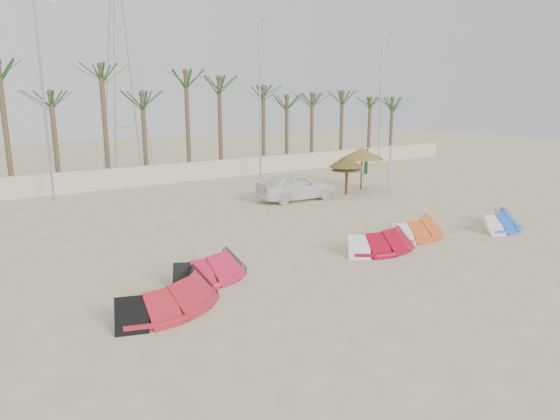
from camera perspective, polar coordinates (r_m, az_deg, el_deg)
ground at (r=16.32m, az=12.24°, el=-8.33°), size 120.00×120.00×0.00m
boundary_wall at (r=34.56m, az=-15.35°, el=3.80°), size 60.00×0.30×1.30m
palm_line at (r=35.81m, az=-15.71°, el=13.40°), size 52.00×4.00×7.70m
lamp_b at (r=30.72m, az=-25.35°, el=11.56°), size 1.25×0.14×11.00m
lamp_c at (r=35.90m, az=-2.27°, el=12.77°), size 1.25×0.14×11.00m
lamp_d at (r=43.55m, az=11.49°, el=12.54°), size 1.25×0.14×11.00m
pylon at (r=40.60m, az=-16.84°, el=4.07°), size 3.00×3.00×14.00m
kite_red_left at (r=14.70m, az=-12.83°, el=-9.01°), size 4.07×2.77×0.90m
kite_red_mid at (r=16.62m, az=-8.27°, el=-6.25°), size 3.25×2.15×0.90m
kite_red_right at (r=19.93m, az=11.00°, el=-3.10°), size 3.63×1.85×0.90m
kite_orange at (r=22.24m, az=14.81°, el=-1.62°), size 3.88×2.42×0.90m
kite_blue at (r=24.72m, az=23.29°, el=-0.82°), size 3.53×2.48×0.90m
parasol_left at (r=30.55m, az=7.72°, el=5.15°), size 2.01×2.01×2.14m
parasol_mid at (r=30.12m, az=7.60°, el=5.55°), size 2.10×2.10×2.40m
parasol_right at (r=31.96m, az=9.36°, el=6.40°), size 2.70×2.70×2.67m
flag_pink at (r=31.41m, az=12.58°, el=5.26°), size 0.44×0.19×3.09m
flag_green at (r=33.56m, az=9.80°, el=5.32°), size 0.45×0.10×2.57m
car at (r=28.55m, az=1.79°, el=2.71°), size 4.77×2.26×1.58m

